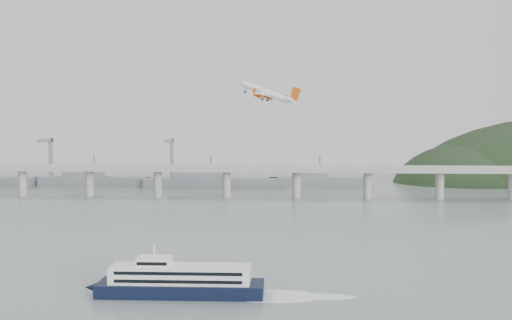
{
  "coord_description": "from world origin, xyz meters",
  "views": [
    {
      "loc": [
        17.15,
        -223.96,
        53.27
      ],
      "look_at": [
        0.0,
        55.0,
        36.0
      ],
      "focal_mm": 42.0,
      "sensor_mm": 36.0,
      "label": 1
    }
  ],
  "objects": [
    {
      "name": "airliner",
      "position": [
        3.71,
        90.06,
        68.94
      ],
      "size": [
        34.97,
        33.32,
        15.44
      ],
      "rotation": [
        0.05,
        -0.34,
        2.67
      ],
      "color": "white",
      "rests_on": "ground"
    },
    {
      "name": "ground",
      "position": [
        0.0,
        0.0,
        0.0
      ],
      "size": [
        900.0,
        900.0,
        0.0
      ],
      "primitive_type": "plane",
      "color": "slate",
      "rests_on": "ground"
    },
    {
      "name": "distant_fleet",
      "position": [
        -155.36,
        265.08,
        6.22
      ],
      "size": [
        453.0,
        60.9,
        40.0
      ],
      "color": "slate",
      "rests_on": "ground"
    },
    {
      "name": "ferry",
      "position": [
        -17.34,
        -43.28,
        4.33
      ],
      "size": [
        84.56,
        15.23,
        15.96
      ],
      "rotation": [
        0.0,
        0.0,
        0.02
      ],
      "color": "black",
      "rests_on": "ground"
    },
    {
      "name": "bridge",
      "position": [
        -1.15,
        200.0,
        17.65
      ],
      "size": [
        800.0,
        22.0,
        23.9
      ],
      "color": "#979895",
      "rests_on": "ground"
    }
  ]
}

